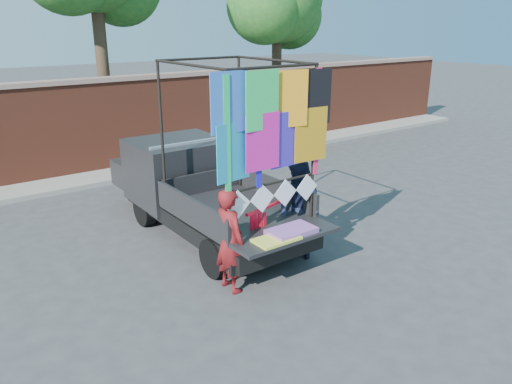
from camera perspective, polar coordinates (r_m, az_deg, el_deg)
ground at (r=8.77m, az=-2.86°, el=-8.50°), size 90.00×90.00×0.00m
brick_wall at (r=14.43m, az=-18.64°, el=7.10°), size 30.00×0.45×2.61m
curb at (r=14.08m, az=-17.21°, el=1.64°), size 30.00×1.20×0.12m
tree_right at (r=18.80m, az=2.68°, el=21.07°), size 4.20×3.30×6.62m
pickup_truck at (r=10.23m, az=-7.34°, el=0.70°), size 2.17×5.44×3.43m
woman at (r=7.72m, az=-3.02°, el=-5.52°), size 0.43×0.63×1.68m
man at (r=8.83m, az=5.00°, el=-2.04°), size 0.83×0.98×1.77m
streamer_bundle at (r=8.14m, az=0.70°, el=-3.20°), size 1.00×0.28×0.70m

